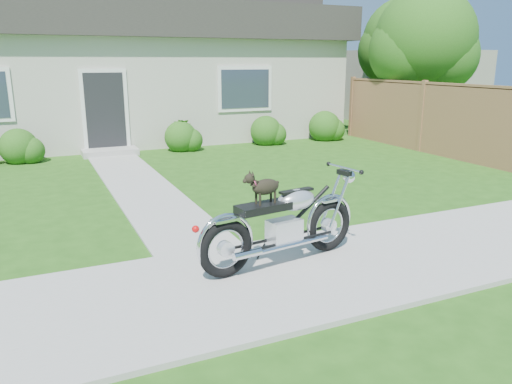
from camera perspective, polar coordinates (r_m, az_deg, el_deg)
ground at (r=6.22m, az=10.29°, el=-8.11°), size 80.00×80.00×0.00m
sidewalk at (r=6.22m, az=10.30°, el=-7.94°), size 24.00×2.20×0.04m
walkway at (r=10.14m, az=-13.27°, el=0.80°), size 1.20×8.00×0.03m
house at (r=17.01m, az=-13.45°, el=13.59°), size 12.60×7.03×4.50m
fence at (r=14.27m, az=18.45°, el=8.18°), size 0.12×6.62×1.90m
tree_near at (r=16.16m, az=19.21°, el=15.73°), size 2.94×2.94×4.50m
tree_far at (r=19.00m, az=17.11°, el=15.75°), size 2.98×2.97×4.56m
shrub_row at (r=13.84m, az=-8.67°, el=6.27°), size 10.75×0.98×0.98m
potted_plant_right at (r=13.91m, az=-8.29°, el=6.50°), size 0.63×0.63×0.86m
motorcycle_with_dog at (r=5.92m, az=3.21°, el=-3.45°), size 2.22×0.67×1.15m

